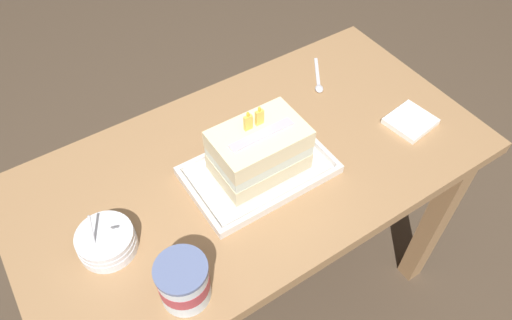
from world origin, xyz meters
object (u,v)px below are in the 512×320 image
Objects in this scene: foil_tray at (259,171)px; ice_cream_tub at (184,281)px; bowl_stack at (106,241)px; birthday_cake at (259,150)px; napkin_pile at (410,121)px; serving_spoon_near_tray at (319,83)px.

foil_tray is 0.35m from ice_cream_tub.
bowl_stack is 1.16× the size of ice_cream_tub.
ice_cream_tub is at bearing -64.00° from bowl_stack.
bowl_stack is at bearing 179.31° from birthday_cake.
bowl_stack is 0.98× the size of napkin_pile.
bowl_stack is 0.89× the size of serving_spoon_near_tray.
foil_tray is 2.47× the size of serving_spoon_near_tray.
birthday_cake reaches higher than serving_spoon_near_tray.
serving_spoon_near_tray is at bearing 28.88° from birthday_cake.
napkin_pile is (0.43, -0.08, -0.08)m from birthday_cake.
foil_tray is 3.21× the size of ice_cream_tub.
serving_spoon_near_tray is (0.71, 0.18, -0.02)m from bowl_stack.
napkin_pile is (0.11, -0.26, 0.00)m from serving_spoon_near_tray.
bowl_stack is at bearing 174.15° from napkin_pile.
napkin_pile is at bearing 7.99° from ice_cream_tub.
ice_cream_tub is (-0.30, -0.18, 0.05)m from foil_tray.
birthday_cake is 1.51× the size of serving_spoon_near_tray.
serving_spoon_near_tray is at bearing 13.82° from bowl_stack.
ice_cream_tub is at bearing -148.38° from birthday_cake.
ice_cream_tub reaches higher than foil_tray.
foil_tray is 0.39m from bowl_stack.
bowl_stack reaches higher than foil_tray.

